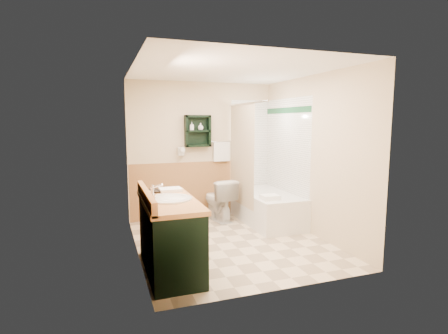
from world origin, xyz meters
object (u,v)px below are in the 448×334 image
soap_bottle_a (192,128)px  soap_bottle_b (201,127)px  bathtub (267,208)px  wall_shelf (198,131)px  hair_dryer (181,151)px  toilet (219,200)px  vanity_book (148,183)px  vanity (170,235)px

soap_bottle_a → soap_bottle_b: bearing=0.0°
bathtub → soap_bottle_a: (-1.13, 0.68, 1.34)m
wall_shelf → soap_bottle_b: bearing=-5.7°
soap_bottle_a → hair_dryer: bearing=171.1°
toilet → vanity_book: (-1.35, -1.29, 0.59)m
wall_shelf → bathtub: bearing=-33.7°
vanity → hair_dryer: bearing=74.0°
bathtub → soap_bottle_a: 1.88m
wall_shelf → hair_dryer: size_ratio=2.29×
soap_bottle_b → vanity_book: bearing=-125.7°
hair_dryer → soap_bottle_b: size_ratio=1.94×
hair_dryer → soap_bottle_b: bearing=-4.9°
wall_shelf → bathtub: 1.79m
wall_shelf → vanity_book: wall_shelf is taller
wall_shelf → toilet: size_ratio=0.75×
vanity_book → toilet: bearing=51.7°
bathtub → vanity_book: 2.36m
vanity_book → soap_bottle_a: (0.95, 1.55, 0.65)m
bathtub → vanity_book: (-2.08, -0.87, 0.69)m
bathtub → toilet: (-0.73, 0.42, 0.10)m
wall_shelf → vanity: wall_shelf is taller
bathtub → vanity_book: vanity_book is taller
vanity_book → soap_bottle_b: soap_bottle_b is taller
toilet → soap_bottle_a: 1.33m
vanity → bathtub: size_ratio=0.88×
vanity_book → bathtub: bearing=30.7°
bathtub → wall_shelf: bearing=146.3°
wall_shelf → toilet: 1.25m
toilet → soap_bottle_a: (-0.40, 0.26, 1.24)m
bathtub → soap_bottle_b: (-0.98, 0.68, 1.36)m
wall_shelf → vanity: 2.51m
wall_shelf → vanity_book: 1.97m
soap_bottle_a → toilet: bearing=-33.1°
wall_shelf → toilet: wall_shelf is taller
hair_dryer → soap_bottle_a: soap_bottle_a is taller
wall_shelf → bathtub: wall_shelf is taller
hair_dryer → soap_bottle_b: 0.54m
wall_shelf → soap_bottle_a: size_ratio=3.89×
bathtub → soap_bottle_a: bearing=149.1°
toilet → soap_bottle_a: bearing=-42.4°
bathtub → soap_bottle_b: 1.80m
soap_bottle_a → soap_bottle_b: size_ratio=1.14×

